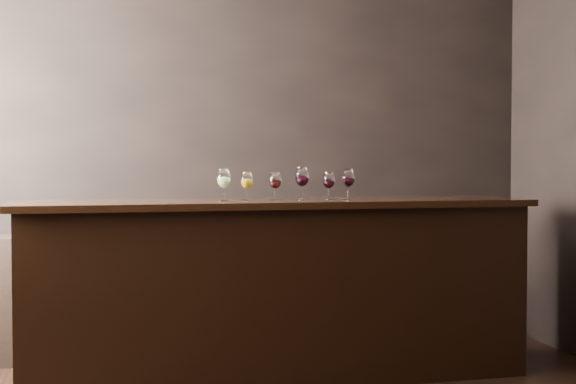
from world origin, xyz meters
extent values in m
cube|color=black|center=(0.00, 2.25, 1.40)|extent=(5.00, 0.02, 2.80)
cube|color=black|center=(0.00, -2.25, 1.40)|extent=(5.00, 0.02, 2.80)
cube|color=black|center=(0.30, 1.17, 0.55)|extent=(3.17, 0.78, 1.10)
cube|color=black|center=(0.30, 1.17, 1.12)|extent=(3.27, 0.85, 0.04)
cube|color=black|center=(-0.54, 2.03, 0.44)|extent=(2.42, 0.40, 0.87)
cylinder|color=white|center=(-0.05, 1.14, 1.15)|extent=(0.07, 0.07, 0.00)
cylinder|color=white|center=(-0.05, 1.14, 1.19)|extent=(0.01, 0.01, 0.08)
ellipsoid|color=white|center=(-0.05, 1.14, 1.28)|extent=(0.09, 0.09, 0.12)
cylinder|color=white|center=(-0.05, 1.14, 1.34)|extent=(0.06, 0.06, 0.01)
ellipsoid|color=#CEE377|center=(-0.05, 1.14, 1.26)|extent=(0.07, 0.07, 0.06)
cylinder|color=white|center=(0.11, 1.20, 1.15)|extent=(0.07, 0.07, 0.00)
cylinder|color=white|center=(0.11, 1.20, 1.18)|extent=(0.01, 0.01, 0.07)
ellipsoid|color=white|center=(0.11, 1.20, 1.27)|extent=(0.08, 0.08, 0.11)
cylinder|color=white|center=(0.11, 1.20, 1.32)|extent=(0.06, 0.06, 0.01)
ellipsoid|color=#C68B0D|center=(0.11, 1.20, 1.25)|extent=(0.06, 0.06, 0.05)
cylinder|color=white|center=(0.28, 1.16, 1.15)|extent=(0.06, 0.06, 0.00)
cylinder|color=white|center=(0.28, 1.16, 1.18)|extent=(0.01, 0.01, 0.07)
ellipsoid|color=white|center=(0.28, 1.16, 1.27)|extent=(0.08, 0.08, 0.11)
cylinder|color=white|center=(0.28, 1.16, 1.32)|extent=(0.06, 0.06, 0.01)
ellipsoid|color=black|center=(0.28, 1.16, 1.25)|extent=(0.06, 0.06, 0.05)
cylinder|color=white|center=(0.46, 1.17, 1.15)|extent=(0.08, 0.08, 0.00)
cylinder|color=white|center=(0.46, 1.17, 1.19)|extent=(0.01, 0.01, 0.08)
ellipsoid|color=white|center=(0.46, 1.17, 1.29)|extent=(0.09, 0.09, 0.13)
cylinder|color=white|center=(0.46, 1.17, 1.35)|extent=(0.07, 0.07, 0.01)
ellipsoid|color=black|center=(0.46, 1.17, 1.27)|extent=(0.07, 0.07, 0.06)
cylinder|color=white|center=(0.63, 1.15, 1.15)|extent=(0.06, 0.06, 0.00)
cylinder|color=white|center=(0.63, 1.15, 1.18)|extent=(0.01, 0.01, 0.07)
ellipsoid|color=white|center=(0.63, 1.15, 1.27)|extent=(0.08, 0.08, 0.11)
cylinder|color=white|center=(0.63, 1.15, 1.32)|extent=(0.06, 0.06, 0.01)
ellipsoid|color=black|center=(0.63, 1.15, 1.25)|extent=(0.06, 0.06, 0.05)
cylinder|color=white|center=(0.77, 1.19, 1.15)|extent=(0.07, 0.07, 0.00)
cylinder|color=white|center=(0.77, 1.19, 1.19)|extent=(0.01, 0.01, 0.08)
ellipsoid|color=white|center=(0.77, 1.19, 1.28)|extent=(0.08, 0.08, 0.12)
cylinder|color=white|center=(0.77, 1.19, 1.34)|extent=(0.06, 0.06, 0.01)
ellipsoid|color=black|center=(0.77, 1.19, 1.26)|extent=(0.07, 0.07, 0.05)
camera|label=1|loc=(-0.76, -3.78, 1.37)|focal=50.00mm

